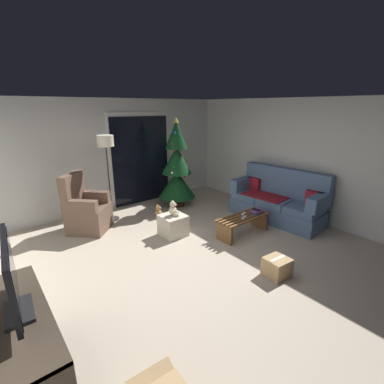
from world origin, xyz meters
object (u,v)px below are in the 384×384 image
at_px(television, 12,278).
at_px(teddy_bear_honey_by_tree, 159,212).
at_px(teddy_bear_cream, 173,209).
at_px(cardboard_box_taped_mid_floor, 277,267).
at_px(remote_white, 244,214).
at_px(floor_lamp, 106,149).
at_px(cell_phone, 256,210).
at_px(ottoman, 173,225).
at_px(christmas_tree, 177,168).
at_px(book_stack, 257,212).
at_px(armchair, 86,211).
at_px(media_shelf, 26,360).
at_px(remote_silver, 244,217).
at_px(coffee_table, 243,222).
at_px(couch, 278,201).

relative_size(television, teddy_bear_honey_by_tree, 2.95).
relative_size(teddy_bear_cream, cardboard_box_taped_mid_floor, 0.80).
height_order(teddy_bear_cream, teddy_bear_honey_by_tree, teddy_bear_cream).
distance_m(remote_white, floor_lamp, 2.98).
bearing_deg(cell_phone, remote_white, 138.32).
bearing_deg(television, floor_lamp, 56.74).
bearing_deg(teddy_bear_honey_by_tree, ottoman, -105.47).
height_order(christmas_tree, television, christmas_tree).
distance_m(book_stack, christmas_tree, 2.23).
relative_size(remote_white, armchair, 0.14).
distance_m(cell_phone, media_shelf, 4.10).
xyz_separation_m(media_shelf, cardboard_box_taped_mid_floor, (3.07, -0.27, -0.24)).
bearing_deg(cell_phone, media_shelf, 176.26).
bearing_deg(remote_silver, coffee_table, -60.74).
xyz_separation_m(remote_white, teddy_bear_honey_by_tree, (-0.86, 1.65, -0.26)).
bearing_deg(armchair, coffee_table, -42.56).
xyz_separation_m(television, teddy_bear_cream, (2.63, 1.66, -0.58)).
distance_m(remote_silver, book_stack, 0.36).
relative_size(book_stack, christmas_tree, 0.12).
height_order(remote_silver, ottoman, ottoman).
bearing_deg(christmas_tree, couch, -59.98).
bearing_deg(media_shelf, television, 56.56).
bearing_deg(remote_white, ottoman, 33.76).
height_order(cell_phone, media_shelf, media_shelf).
bearing_deg(cell_phone, floor_lamp, 114.28).
height_order(coffee_table, remote_white, remote_white).
relative_size(coffee_table, remote_white, 7.05).
distance_m(couch, cell_phone, 0.85).
distance_m(remote_white, christmas_tree, 2.09).
height_order(remote_silver, teddy_bear_honey_by_tree, remote_silver).
height_order(couch, cell_phone, couch).
height_order(book_stack, christmas_tree, christmas_tree).
relative_size(book_stack, cardboard_box_taped_mid_floor, 0.69).
relative_size(ottoman, cardboard_box_taped_mid_floor, 1.23).
xyz_separation_m(media_shelf, teddy_bear_cream, (2.66, 1.71, 0.14)).
relative_size(media_shelf, television, 1.67).
bearing_deg(cardboard_box_taped_mid_floor, book_stack, 50.47).
bearing_deg(floor_lamp, cell_phone, -49.79).
bearing_deg(book_stack, cell_phone, 58.25).
xyz_separation_m(couch, armchair, (-3.37, 1.99, 0.00)).
bearing_deg(television, teddy_bear_cream, 32.26).
bearing_deg(couch, television, -169.31).
relative_size(teddy_bear_honey_by_tree, cardboard_box_taped_mid_floor, 0.80).
xyz_separation_m(armchair, floor_lamp, (0.59, 0.20, 1.10)).
bearing_deg(christmas_tree, floor_lamp, 174.43).
bearing_deg(media_shelf, cardboard_box_taped_mid_floor, -5.05).
distance_m(coffee_table, teddy_bear_cream, 1.33).
bearing_deg(remote_silver, floor_lamp, 14.82).
height_order(christmas_tree, teddy_bear_cream, christmas_tree).
bearing_deg(couch, cell_phone, -173.39).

